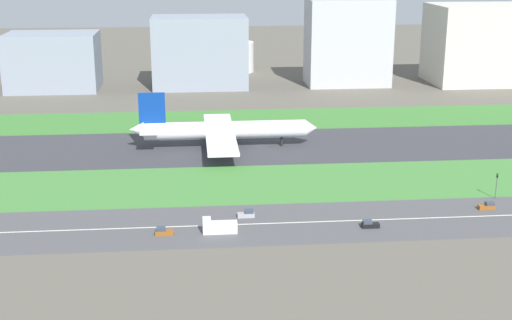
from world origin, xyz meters
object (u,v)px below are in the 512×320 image
at_px(airliner, 221,130).
at_px(traffic_light, 497,184).
at_px(hangar_building, 200,52).
at_px(fuel_tank_west, 183,59).
at_px(cargo_warehouse, 480,44).
at_px(car_5, 487,206).
at_px(car_1, 247,214).
at_px(car_3, 163,232).
at_px(fuel_tank_centre, 231,57).
at_px(car_2, 370,224).
at_px(terminal_building, 53,62).
at_px(truck_1, 219,227).
at_px(office_tower, 348,42).

xyz_separation_m(airliner, traffic_light, (73.47, -60.01, -1.94)).
distance_m(hangar_building, fuel_tank_west, 46.92).
xyz_separation_m(cargo_warehouse, fuel_tank_west, (-151.59, 45.00, -12.39)).
xyz_separation_m(car_5, hangar_building, (-72.99, 182.00, 16.46)).
bearing_deg(car_1, hangar_building, 92.76).
xyz_separation_m(traffic_light, fuel_tank_west, (-87.33, 219.01, 3.06)).
xyz_separation_m(airliner, fuel_tank_west, (-13.87, 159.00, 1.12)).
bearing_deg(car_3, fuel_tank_centre, -97.30).
relative_size(car_2, terminal_building, 0.10).
relative_size(hangar_building, cargo_warehouse, 0.92).
height_order(airliner, truck_1, airliner).
height_order(terminal_building, cargo_warehouse, cargo_warehouse).
height_order(office_tower, cargo_warehouse, office_tower).
height_order(office_tower, fuel_tank_west, office_tower).
bearing_deg(fuel_tank_west, office_tower, -28.55).
xyz_separation_m(airliner, car_2, (33.44, -78.00, -5.31)).
bearing_deg(car_5, truck_1, -172.08).
distance_m(car_2, cargo_warehouse, 219.30).
distance_m(terminal_building, fuel_tank_centre, 100.06).
xyz_separation_m(car_2, office_tower, (35.41, 192.00, 20.37)).
height_order(car_3, hangar_building, hangar_building).
xyz_separation_m(truck_1, fuel_tank_west, (-9.87, 237.00, 5.68)).
distance_m(airliner, car_2, 85.03).
bearing_deg(airliner, car_5, -45.07).
relative_size(terminal_building, fuel_tank_west, 2.57).
height_order(truck_1, fuel_tank_west, fuel_tank_west).
relative_size(hangar_building, office_tower, 1.09).
distance_m(car_2, office_tower, 196.30).
distance_m(terminal_building, hangar_building, 71.22).
xyz_separation_m(car_1, office_tower, (65.23, 182.00, 20.37)).
bearing_deg(airliner, fuel_tank_west, 94.98).
relative_size(car_1, fuel_tank_centre, 0.18).
bearing_deg(car_2, fuel_tank_west, -78.71).
xyz_separation_m(airliner, office_tower, (68.85, 114.00, 15.06)).
bearing_deg(fuel_tank_west, car_1, -85.59).
height_order(airliner, fuel_tank_west, airliner).
bearing_deg(truck_1, fuel_tank_west, -87.62).
height_order(car_1, terminal_building, terminal_building).
height_order(traffic_light, hangar_building, hangar_building).
bearing_deg(fuel_tank_centre, office_tower, -38.82).
distance_m(airliner, hangar_building, 114.66).
bearing_deg(truck_1, fuel_tank_centre, -94.09).
distance_m(car_1, hangar_building, 182.95).
distance_m(office_tower, fuel_tank_centre, 72.95).
bearing_deg(fuel_tank_centre, traffic_light, -74.55).
relative_size(car_5, fuel_tank_west, 0.26).
xyz_separation_m(terminal_building, cargo_warehouse, (214.00, 0.00, 6.02)).
height_order(terminal_building, office_tower, office_tower).
bearing_deg(fuel_tank_centre, car_5, -76.40).
distance_m(truck_1, fuel_tank_centre, 237.69).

